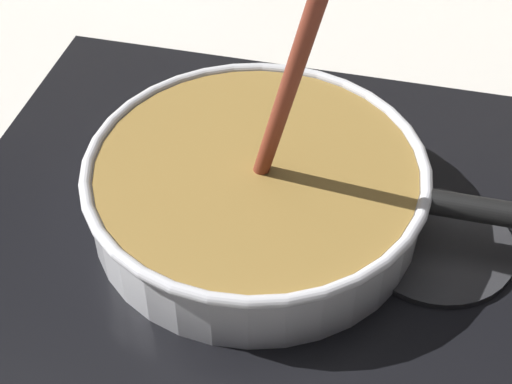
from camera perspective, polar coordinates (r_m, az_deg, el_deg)
hob_plate at (r=0.72m, az=-0.00°, el=-2.05°), size 0.56×0.48×0.01m
burner_ring at (r=0.72m, az=-0.00°, el=-1.50°), size 0.19×0.19×0.01m
spare_burner at (r=0.71m, az=12.94°, el=-3.74°), size 0.14×0.14×0.01m
cooking_pan at (r=0.69m, az=0.15°, el=0.29°), size 0.47×0.31×0.29m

